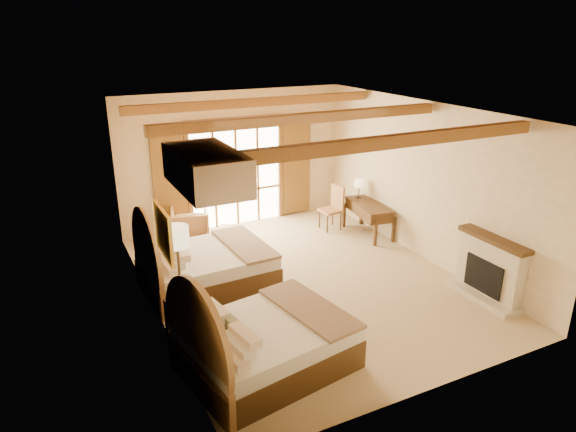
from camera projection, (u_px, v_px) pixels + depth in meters
floor at (304, 281)px, 9.73m from camera, size 7.00×7.00×0.00m
wall_back at (235, 159)px, 12.13m from camera, size 5.50×0.00×5.50m
wall_left at (150, 226)px, 8.04m from camera, size 0.00×7.00×7.00m
wall_right at (425, 182)px, 10.33m from camera, size 0.00×7.00×7.00m
ceiling at (306, 111)px, 8.63m from camera, size 7.00×7.00×0.00m
ceiling_beams at (306, 118)px, 8.67m from camera, size 5.39×4.60×0.18m
french_doors at (236, 174)px, 12.20m from camera, size 3.95×0.08×2.60m
fireplace at (489, 272)px, 8.96m from camera, size 0.46×1.40×1.16m
painting at (164, 232)px, 7.37m from camera, size 0.06×0.95×0.75m
canopy_valance at (206, 169)px, 6.03m from camera, size 0.70×1.40×0.45m
bed_near at (256, 342)px, 7.06m from camera, size 2.48×2.02×1.46m
bed_far at (198, 266)px, 9.33m from camera, size 2.33×1.80×1.49m
nightstand at (190, 320)px, 7.81m from camera, size 0.67×0.67×0.66m
floor_lamp at (177, 243)px, 7.62m from camera, size 0.37×0.37×1.77m
armchair at (190, 225)px, 11.48m from camera, size 0.97×0.99×0.75m
ottoman at (233, 237)px, 11.22m from camera, size 0.75×0.75×0.42m
desk at (368, 218)px, 11.82m from camera, size 0.78×1.44×0.74m
desk_chair at (331, 216)px, 12.17m from camera, size 0.51×0.51×1.05m
desk_lamp at (359, 184)px, 12.05m from camera, size 0.22×0.22×0.43m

